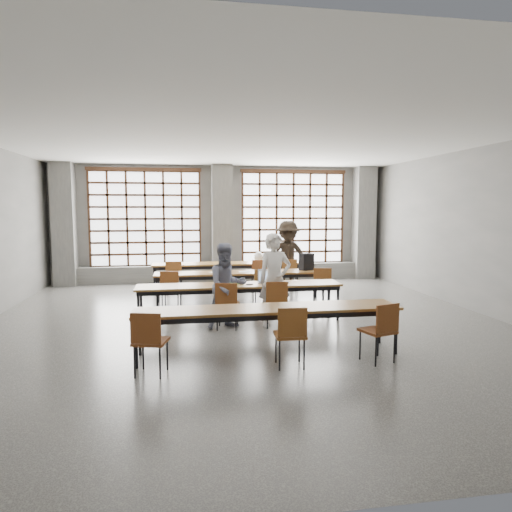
{
  "coord_description": "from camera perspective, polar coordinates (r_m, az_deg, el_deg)",
  "views": [
    {
      "loc": [
        -1.22,
        -8.48,
        2.22
      ],
      "look_at": [
        0.25,
        0.4,
        1.27
      ],
      "focal_mm": 32.0,
      "sensor_mm": 36.0,
      "label": 1
    }
  ],
  "objects": [
    {
      "name": "student_male",
      "position": [
        8.56,
        2.36,
        -3.01
      ],
      "size": [
        0.69,
        0.51,
        1.75
      ],
      "primitive_type": "imported",
      "rotation": [
        0.0,
        0.0,
        0.15
      ],
      "color": "white",
      "rests_on": "floor"
    },
    {
      "name": "chair_front_left",
      "position": [
        8.36,
        -3.66,
        -5.6
      ],
      "size": [
        0.5,
        0.5,
        0.88
      ],
      "color": "brown",
      "rests_on": "floor"
    },
    {
      "name": "window_right",
      "position": [
        14.33,
        4.67,
        4.72
      ],
      "size": [
        3.32,
        0.12,
        3.0
      ],
      "color": "white",
      "rests_on": "wall_back"
    },
    {
      "name": "chair_mid_right",
      "position": [
        10.51,
        8.25,
        -3.26
      ],
      "size": [
        0.5,
        0.51,
        0.88
      ],
      "color": "brown",
      "rests_on": "floor"
    },
    {
      "name": "column_right",
      "position": [
        14.85,
        13.33,
        4.04
      ],
      "size": [
        0.6,
        0.55,
        3.5
      ],
      "primitive_type": "cube",
      "color": "#535351",
      "rests_on": "floor"
    },
    {
      "name": "student_back",
      "position": [
        12.22,
        4.01,
        -0.01
      ],
      "size": [
        1.31,
        0.87,
        1.88
      ],
      "primitive_type": "imported",
      "rotation": [
        0.0,
        0.0,
        -0.15
      ],
      "color": "black",
      "rests_on": "floor"
    },
    {
      "name": "paper_sheet_a",
      "position": [
        10.69,
        -5.13,
        -2.01
      ],
      "size": [
        0.36,
        0.33,
        0.0
      ],
      "primitive_type": "cube",
      "rotation": [
        0.0,
        0.0,
        0.53
      ],
      "color": "silver",
      "rests_on": "desk_row_b"
    },
    {
      "name": "chair_near_left",
      "position": [
        6.23,
        -13.25,
        -9.79
      ],
      "size": [
        0.51,
        0.51,
        0.88
      ],
      "color": "brown",
      "rests_on": "floor"
    },
    {
      "name": "desk_row_c",
      "position": [
        8.98,
        -2.05,
        -3.95
      ],
      "size": [
        4.0,
        0.7,
        0.73
      ],
      "color": "brown",
      "rests_on": "floor"
    },
    {
      "name": "chair_back_left",
      "position": [
        11.82,
        -10.2,
        -2.27
      ],
      "size": [
        0.45,
        0.45,
        0.88
      ],
      "color": "brown",
      "rests_on": "floor"
    },
    {
      "name": "laptop_back",
      "position": [
        12.77,
        2.27,
        -0.41
      ],
      "size": [
        0.38,
        0.32,
        0.26
      ],
      "color": "#B2B1B6",
      "rests_on": "desk_row_a"
    },
    {
      "name": "ceiling",
      "position": [
        8.66,
        -1.22,
        14.52
      ],
      "size": [
        11.0,
        11.0,
        0.0
      ],
      "primitive_type": "plane",
      "rotation": [
        3.14,
        0.0,
        0.0
      ],
      "color": "silver",
      "rests_on": "floor"
    },
    {
      "name": "chair_back_mid",
      "position": [
        11.98,
        0.39,
        -2.06
      ],
      "size": [
        0.45,
        0.45,
        0.88
      ],
      "color": "brown",
      "rests_on": "floor"
    },
    {
      "name": "plastic_bag",
      "position": [
        12.62,
        0.34,
        -0.11
      ],
      "size": [
        0.26,
        0.21,
        0.29
      ],
      "primitive_type": "ellipsoid",
      "rotation": [
        0.0,
        0.0,
        0.01
      ],
      "color": "white",
      "rests_on": "desk_row_a"
    },
    {
      "name": "wall_back",
      "position": [
        14.04,
        -4.38,
        4.08
      ],
      "size": [
        10.0,
        0.0,
        10.0
      ],
      "primitive_type": "plane",
      "rotation": [
        1.57,
        0.0,
        0.0
      ],
      "color": "#5A5A58",
      "rests_on": "floor"
    },
    {
      "name": "chair_mid_centre",
      "position": [
        10.18,
        0.8,
        -3.5
      ],
      "size": [
        0.42,
        0.43,
        0.88
      ],
      "color": "brown",
      "rests_on": "floor"
    },
    {
      "name": "laptop_front",
      "position": [
        9.16,
        1.35,
        -2.95
      ],
      "size": [
        0.41,
        0.36,
        0.26
      ],
      "color": "silver",
      "rests_on": "desk_row_c"
    },
    {
      "name": "column_left",
      "position": [
        14.1,
        -22.86,
        3.64
      ],
      "size": [
        0.6,
        0.55,
        3.5
      ],
      "primitive_type": "cube",
      "color": "#535351",
      "rests_on": "floor"
    },
    {
      "name": "desk_row_d",
      "position": [
        6.91,
        1.56,
        -6.97
      ],
      "size": [
        4.0,
        0.7,
        0.73
      ],
      "color": "brown",
      "rests_on": "floor"
    },
    {
      "name": "wall_front",
      "position": [
        3.25,
        12.7,
        -2.38
      ],
      "size": [
        10.0,
        0.0,
        10.0
      ],
      "primitive_type": "plane",
      "rotation": [
        -1.57,
        0.0,
        0.0
      ],
      "color": "#5A5A58",
      "rests_on": "floor"
    },
    {
      "name": "phone",
      "position": [
        8.9,
        -0.82,
        -3.56
      ],
      "size": [
        0.14,
        0.09,
        0.01
      ],
      "primitive_type": "cube",
      "rotation": [
        0.0,
        0.0,
        0.24
      ],
      "color": "black",
      "rests_on": "desk_row_c"
    },
    {
      "name": "window_left",
      "position": [
        13.95,
        -13.64,
        4.53
      ],
      "size": [
        3.32,
        0.12,
        3.0
      ],
      "color": "white",
      "rests_on": "wall_back"
    },
    {
      "name": "chair_mid_left",
      "position": [
        10.03,
        -10.62,
        -3.75
      ],
      "size": [
        0.48,
        0.49,
        0.88
      ],
      "color": "maroon",
      "rests_on": "floor"
    },
    {
      "name": "paper_sheet_c",
      "position": [
        10.72,
        -1.37,
        -1.97
      ],
      "size": [
        0.31,
        0.23,
        0.0
      ],
      "primitive_type": "cube",
      "rotation": [
        0.0,
        0.0,
        -0.07
      ],
      "color": "white",
      "rests_on": "desk_row_b"
    },
    {
      "name": "chair_front_right",
      "position": [
        8.5,
        2.5,
        -5.41
      ],
      "size": [
        0.44,
        0.45,
        0.88
      ],
      "color": "maroon",
      "rests_on": "floor"
    },
    {
      "name": "desk_row_b",
      "position": [
        10.71,
        -1.9,
        -2.33
      ],
      "size": [
        4.0,
        0.7,
        0.73
      ],
      "color": "brown",
      "rests_on": "floor"
    },
    {
      "name": "wall_right",
      "position": [
        10.53,
        26.9,
        2.82
      ],
      "size": [
        0.0,
        11.0,
        11.0
      ],
      "primitive_type": "plane",
      "rotation": [
        1.57,
        0.0,
        -1.57
      ],
      "color": "#5A5A58",
      "rests_on": "floor"
    },
    {
      "name": "red_pouch",
      "position": [
        6.32,
        -13.01,
        -9.92
      ],
      "size": [
        0.21,
        0.12,
        0.06
      ],
      "primitive_type": "cube",
      "rotation": [
        0.0,
        0.0,
        -0.22
      ],
      "color": "#B5161C",
      "rests_on": "chair_near_left"
    },
    {
      "name": "chair_back_right",
      "position": [
        12.14,
        4.11,
        -1.97
      ],
      "size": [
        0.45,
        0.45,
        0.88
      ],
      "color": "brown",
      "rests_on": "floor"
    },
    {
      "name": "chair_near_right",
      "position": [
        6.82,
        15.4,
        -8.47
      ],
      "size": [
        0.53,
        0.53,
        0.88
      ],
      "color": "brown",
      "rests_on": "floor"
    },
    {
      "name": "sill_ledge",
      "position": [
        13.97,
        -4.26,
        -2.1
      ],
      "size": [
        9.8,
        0.35,
        0.5
      ],
      "primitive_type": "cube",
      "color": "#535351",
      "rests_on": "floor"
    },
    {
      "name": "student_female",
      "position": [
        8.44,
        -3.64,
        -3.75
      ],
      "size": [
        0.9,
        0.78,
        1.58
      ],
      "primitive_type": "imported",
      "rotation": [
        0.0,
        0.0,
        0.28
      ],
      "color": "navy",
      "rests_on": "floor"
    },
    {
      "name": "floor",
      "position": [
        8.85,
        -1.16,
        -8.5
      ],
      "size": [
        11.0,
        11.0,
        0.0
      ],
      "primitive_type": "plane",
      "color": "#484845",
      "rests_on": "ground"
    },
    {
      "name": "mouse",
      "position": [
        9.12,
        3.91,
        -3.27
      ],
      "size": [
        0.12,
        0.1,
        0.04
      ],
      "primitive_type": "ellipsoid",
      "rotation": [
        0.0,
        0.0,
        0.42
      ],
      "color": "silver",
      "rests_on": "desk_row_c"
    },
    {
      "name": "desk_row_a",
      "position": [
        12.48,
        -3.7,
        -1.15
      ],
      "size": [
        4.0,
        0.7,
        0.73
      ],
      "color": "brown",
      "rests_on": "floor"
    },
    {
      "name": "backpack",
      "position": [
        11.04,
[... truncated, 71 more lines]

